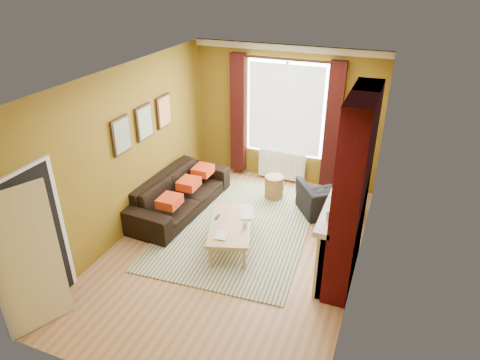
# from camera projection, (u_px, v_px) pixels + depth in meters

# --- Properties ---
(ground) EXTENTS (5.50, 5.50, 0.00)m
(ground) POSITION_uv_depth(u_px,v_px,m) (234.00, 249.00, 6.98)
(ground) COLOR #956843
(ground) RESTS_ON ground
(room_walls) EXTENTS (3.82, 5.54, 2.83)m
(room_walls) POSITION_uv_depth(u_px,v_px,m) (280.00, 172.00, 6.38)
(room_walls) COLOR brown
(room_walls) RESTS_ON ground
(striped_rug) EXTENTS (2.66, 3.53, 0.02)m
(striped_rug) POSITION_uv_depth(u_px,v_px,m) (237.00, 226.00, 7.55)
(striped_rug) COLOR #32458B
(striped_rug) RESTS_ON ground
(sofa) EXTENTS (1.08, 2.42, 0.69)m
(sofa) POSITION_uv_depth(u_px,v_px,m) (180.00, 193.00, 7.93)
(sofa) COLOR black
(sofa) RESTS_ON ground
(armchair) EXTENTS (1.26, 1.23, 0.62)m
(armchair) POSITION_uv_depth(u_px,v_px,m) (327.00, 198.00, 7.85)
(armchair) COLOR black
(armchair) RESTS_ON ground
(coffee_table) EXTENTS (1.00, 1.42, 0.43)m
(coffee_table) POSITION_uv_depth(u_px,v_px,m) (231.00, 226.00, 6.89)
(coffee_table) COLOR tan
(coffee_table) RESTS_ON ground
(wicker_stool) EXTENTS (0.39, 0.39, 0.46)m
(wicker_stool) POSITION_uv_depth(u_px,v_px,m) (274.00, 187.00, 8.39)
(wicker_stool) COLOR olive
(wicker_stool) RESTS_ON ground
(floor_lamp) EXTENTS (0.25, 0.25, 1.69)m
(floor_lamp) POSITION_uv_depth(u_px,v_px,m) (352.00, 135.00, 7.87)
(floor_lamp) COLOR black
(floor_lamp) RESTS_ON ground
(book_a) EXTENTS (0.22, 0.28, 0.02)m
(book_a) POSITION_uv_depth(u_px,v_px,m) (216.00, 235.00, 6.58)
(book_a) COLOR #999999
(book_a) RESTS_ON coffee_table
(book_b) EXTENTS (0.30, 0.36, 0.02)m
(book_b) POSITION_uv_depth(u_px,v_px,m) (240.00, 214.00, 7.10)
(book_b) COLOR #999999
(book_b) RESTS_ON coffee_table
(mug) EXTENTS (0.10, 0.10, 0.09)m
(mug) POSITION_uv_depth(u_px,v_px,m) (245.00, 225.00, 6.75)
(mug) COLOR #999999
(mug) RESTS_ON coffee_table
(tv_remote) EXTENTS (0.05, 0.15, 0.02)m
(tv_remote) POSITION_uv_depth(u_px,v_px,m) (217.00, 217.00, 7.03)
(tv_remote) COLOR #28282B
(tv_remote) RESTS_ON coffee_table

